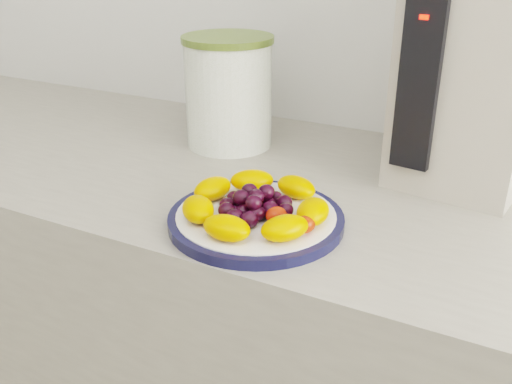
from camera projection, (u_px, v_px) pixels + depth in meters
The scene contains 8 objects.
plate_rim at pixel (256, 220), 0.80m from camera, with size 0.25×0.25×0.01m, color #101334.
plate_face at pixel (256, 219), 0.80m from camera, with size 0.22×0.22×0.02m, color white.
canister at pixel (229, 95), 1.06m from camera, with size 0.16×0.16×0.19m, color #596E26.
canister_lid at pixel (228, 39), 1.02m from camera, with size 0.17×0.17×0.01m, color #566728.
appliance_body at pixel (480, 75), 0.90m from camera, with size 0.19×0.27×0.34m, color #BEB3A2.
appliance_panel at pixel (419, 86), 0.82m from camera, with size 0.06×0.02×0.25m, color black.
appliance_led at pixel (424, 17), 0.77m from camera, with size 0.01×0.01×0.01m, color #FF0C05.
fruit_plate at pixel (257, 205), 0.78m from camera, with size 0.21×0.21×0.04m.
Camera 1 is at (0.25, 0.40, 1.28)m, focal length 40.00 mm.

